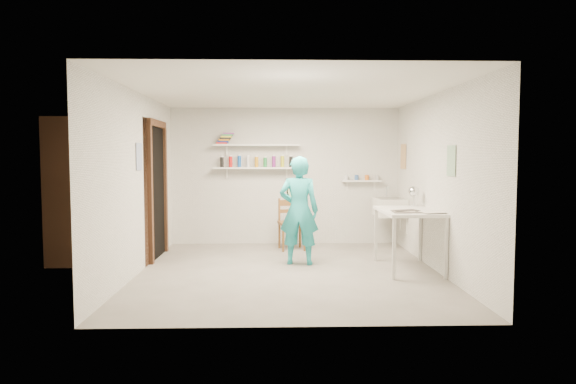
{
  "coord_description": "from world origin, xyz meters",
  "views": [
    {
      "loc": [
        -0.2,
        -6.82,
        1.56
      ],
      "look_at": [
        0.0,
        0.4,
        1.05
      ],
      "focal_mm": 32.0,
      "sensor_mm": 36.0,
      "label": 1
    }
  ],
  "objects_px": {
    "wall_clock": "(296,191)",
    "man": "(299,210)",
    "belfast_sink": "(390,207)",
    "work_table": "(408,240)",
    "desk_lamp": "(414,191)",
    "wooden_chair": "(292,223)"
  },
  "relations": [
    {
      "from": "belfast_sink",
      "to": "wall_clock",
      "type": "height_order",
      "value": "wall_clock"
    },
    {
      "from": "wall_clock",
      "to": "man",
      "type": "bearing_deg",
      "value": -73.03
    },
    {
      "from": "belfast_sink",
      "to": "wall_clock",
      "type": "relative_size",
      "value": 2.15
    },
    {
      "from": "man",
      "to": "wooden_chair",
      "type": "bearing_deg",
      "value": -78.44
    },
    {
      "from": "wall_clock",
      "to": "wooden_chair",
      "type": "relative_size",
      "value": 0.31
    },
    {
      "from": "wooden_chair",
      "to": "work_table",
      "type": "bearing_deg",
      "value": -55.23
    },
    {
      "from": "man",
      "to": "wall_clock",
      "type": "bearing_deg",
      "value": -73.03
    },
    {
      "from": "belfast_sink",
      "to": "wooden_chair",
      "type": "height_order",
      "value": "wooden_chair"
    },
    {
      "from": "belfast_sink",
      "to": "man",
      "type": "distance_m",
      "value": 2.0
    },
    {
      "from": "wall_clock",
      "to": "work_table",
      "type": "bearing_deg",
      "value": -13.6
    },
    {
      "from": "man",
      "to": "wooden_chair",
      "type": "xyz_separation_m",
      "value": [
        -0.06,
        1.15,
        -0.33
      ]
    },
    {
      "from": "belfast_sink",
      "to": "man",
      "type": "relative_size",
      "value": 0.39
    },
    {
      "from": "wall_clock",
      "to": "wooden_chair",
      "type": "xyz_separation_m",
      "value": [
        -0.03,
        0.94,
        -0.59
      ]
    },
    {
      "from": "work_table",
      "to": "desk_lamp",
      "type": "relative_size",
      "value": 8.0
    },
    {
      "from": "belfast_sink",
      "to": "work_table",
      "type": "relative_size",
      "value": 0.49
    },
    {
      "from": "belfast_sink",
      "to": "man",
      "type": "height_order",
      "value": "man"
    },
    {
      "from": "wooden_chair",
      "to": "work_table",
      "type": "height_order",
      "value": "wooden_chair"
    },
    {
      "from": "wooden_chair",
      "to": "wall_clock",
      "type": "bearing_deg",
      "value": -98.28
    },
    {
      "from": "wall_clock",
      "to": "desk_lamp",
      "type": "height_order",
      "value": "wall_clock"
    },
    {
      "from": "belfast_sink",
      "to": "desk_lamp",
      "type": "relative_size",
      "value": 3.88
    },
    {
      "from": "work_table",
      "to": "desk_lamp",
      "type": "distance_m",
      "value": 0.83
    },
    {
      "from": "wall_clock",
      "to": "work_table",
      "type": "xyz_separation_m",
      "value": [
        1.51,
        -0.61,
        -0.63
      ]
    }
  ]
}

